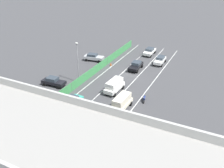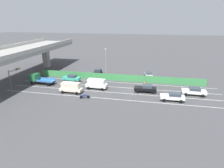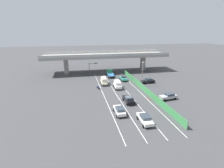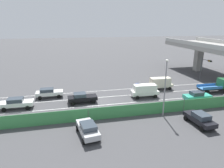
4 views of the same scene
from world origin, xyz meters
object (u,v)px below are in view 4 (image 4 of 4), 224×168
Objects in this scene: car_sedan_white at (49,92)px; street_lamp at (165,83)px; car_hatchback_white at (16,103)px; parked_wagon_silver at (88,129)px; car_taxi_teal at (197,96)px; traffic_cone at (90,115)px; parked_sedan_dark at (200,118)px; traffic_light at (205,65)px; car_van_cream at (160,83)px; flatbed_truck_blue at (219,85)px; car_sedan_black at (82,97)px; motorcycle at (137,85)px; car_van_white at (145,90)px.

car_sedan_white is 0.57× the size of street_lamp.
car_hatchback_white is 1.01× the size of parked_wagon_silver.
car_taxi_teal is 6.75× the size of traffic_cone.
traffic_cone is (-5.19, -13.04, -0.59)m from parked_sedan_dark.
car_taxi_teal is 9.37m from street_lamp.
parked_sedan_dark is (0.47, 13.79, -0.02)m from parked_wagon_silver.
traffic_light reaches higher than parked_wagon_silver.
car_taxi_teal is at bearing 147.57° from parked_sedan_dark.
car_sedan_white is 0.94× the size of car_van_cream.
flatbed_truck_blue is 9.09× the size of traffic_cone.
parked_wagon_silver is at bearing -1.22° from car_sedan_black.
traffic_cone is (5.60, 0.53, -0.58)m from car_sedan_black.
car_sedan_white is at bearing -127.46° from parked_sedan_dark.
motorcycle is (-6.20, -13.61, -0.79)m from flatbed_truck_blue.
car_sedan_black is (0.18, -10.68, -0.36)m from car_van_white.
car_sedan_black is at bearing 178.78° from parked_wagon_silver.
car_hatchback_white is 21.52m from street_lamp.
street_lamp is (13.32, -1.02, 4.21)m from motorcycle.
traffic_light is (-16.51, 26.54, 2.72)m from parked_wagon_silver.
street_lamp reaches higher than flatbed_truck_blue.
car_sedan_black is at bearing -101.43° from car_taxi_teal.
parked_sedan_dark reaches higher than car_sedan_black.
parked_sedan_dark is (14.39, -1.59, -0.37)m from car_van_cream.
motorcycle is 14.01m from street_lamp.
parked_sedan_dark is (10.55, -11.42, -0.36)m from flatbed_truck_blue.
car_taxi_teal is (3.84, 7.42, -0.33)m from car_van_white.
traffic_light is (-0.24, 14.94, 3.17)m from motorcycle.
car_taxi_teal is 0.74× the size of flatbed_truck_blue.
car_van_cream is 0.81× the size of flatbed_truck_blue.
traffic_cone is (11.56, -10.85, -0.16)m from motorcycle.
motorcycle is 15.27m from traffic_light.
traffic_light reaches higher than parked_sedan_dark.
car_van_white is 0.60× the size of street_lamp.
car_sedan_white is at bearing -125.15° from street_lamp.
car_van_white is 0.99× the size of car_van_cream.
car_sedan_white is at bearing -107.32° from car_taxi_teal.
car_hatchback_white is 0.60× the size of street_lamp.
car_sedan_white is 20.39m from car_van_cream.
street_lamp is at bearing -64.03° from flatbed_truck_blue.
motorcycle is 15.86m from traffic_cone.
parked_sedan_dark is 6.03m from street_lamp.
car_sedan_white is at bearing -148.00° from traffic_cone.
traffic_cone is (1.94, -17.57, -0.61)m from car_taxi_teal.
car_sedan_white is 0.76× the size of flatbed_truck_blue.
parked_sedan_dark is at bearing -32.43° from car_taxi_teal.
car_van_cream is at bearing 156.39° from street_lamp.
flatbed_truck_blue is 1.15× the size of traffic_light.
car_van_cream is 0.92× the size of traffic_light.
car_van_cream is at bearing 173.71° from parked_sedan_dark.
parked_wagon_silver is at bearing -68.21° from flatbed_truck_blue.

